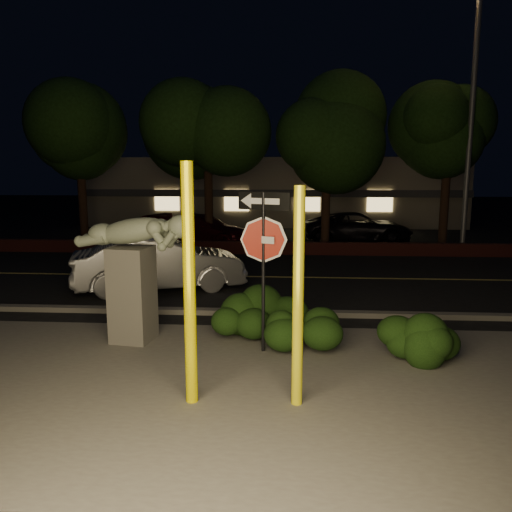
{
  "coord_description": "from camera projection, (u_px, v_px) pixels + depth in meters",
  "views": [
    {
      "loc": [
        0.97,
        -8.21,
        3.33
      ],
      "look_at": [
        0.31,
        1.68,
        1.6
      ],
      "focal_mm": 35.0,
      "sensor_mm": 36.0,
      "label": 1
    }
  ],
  "objects": [
    {
      "name": "hedge_center",
      "position": [
        258.0,
        312.0,
        9.92
      ],
      "size": [
        2.09,
        1.17,
        1.04
      ],
      "primitive_type": "ellipsoid",
      "rotation": [
        0.0,
        0.0,
        -0.12
      ],
      "color": "black",
      "rests_on": "ground"
    },
    {
      "name": "silver_sedan",
      "position": [
        159.0,
        263.0,
        13.81
      ],
      "size": [
        4.92,
        3.08,
        1.53
      ],
      "primitive_type": "imported",
      "rotation": [
        0.0,
        0.0,
        1.91
      ],
      "color": "#BBBCC1",
      "rests_on": "ground"
    },
    {
      "name": "tree_far_d",
      "position": [
        450.0,
        117.0,
        20.36
      ],
      "size": [
        4.4,
        4.4,
        7.42
      ],
      "color": "black",
      "rests_on": "ground"
    },
    {
      "name": "building",
      "position": [
        275.0,
        190.0,
        32.93
      ],
      "size": [
        22.0,
        10.2,
        4.0
      ],
      "color": "gray",
      "rests_on": "ground"
    },
    {
      "name": "road",
      "position": [
        257.0,
        277.0,
        15.59
      ],
      "size": [
        80.0,
        8.0,
        0.01
      ],
      "primitive_type": "cube",
      "color": "black",
      "rests_on": "ground"
    },
    {
      "name": "hedge_right",
      "position": [
        308.0,
        326.0,
        9.16
      ],
      "size": [
        1.54,
        0.93,
        0.96
      ],
      "primitive_type": "ellipsoid",
      "rotation": [
        0.0,
        0.0,
        0.1
      ],
      "color": "black",
      "rests_on": "ground"
    },
    {
      "name": "hedge_far_right",
      "position": [
        421.0,
        335.0,
        8.63
      ],
      "size": [
        1.45,
        0.92,
        1.0
      ],
      "primitive_type": "ellipsoid",
      "rotation": [
        0.0,
        0.0,
        0.02
      ],
      "color": "black",
      "rests_on": "ground"
    },
    {
      "name": "patio",
      "position": [
        224.0,
        386.0,
        7.72
      ],
      "size": [
        14.0,
        6.0,
        0.02
      ],
      "primitive_type": "cube",
      "color": "#4C4944",
      "rests_on": "ground"
    },
    {
      "name": "ground",
      "position": [
        262.0,
        260.0,
        18.54
      ],
      "size": [
        90.0,
        90.0,
        0.0
      ],
      "primitive_type": "plane",
      "color": "black",
      "rests_on": "ground"
    },
    {
      "name": "streetlight",
      "position": [
        467.0,
        91.0,
        19.0
      ],
      "size": [
        1.58,
        0.46,
        10.52
      ],
      "rotation": [
        0.0,
        0.0,
        -0.07
      ],
      "color": "#535358",
      "rests_on": "ground"
    },
    {
      "name": "curb",
      "position": [
        246.0,
        312.0,
        11.55
      ],
      "size": [
        80.0,
        0.25,
        0.12
      ],
      "primitive_type": "cube",
      "color": "#4C4944",
      "rests_on": "ground"
    },
    {
      "name": "parking_lot",
      "position": [
        270.0,
        235.0,
        25.42
      ],
      "size": [
        40.0,
        12.0,
        0.01
      ],
      "primitive_type": "cube",
      "color": "black",
      "rests_on": "ground"
    },
    {
      "name": "parked_car_dark",
      "position": [
        358.0,
        227.0,
        23.09
      ],
      "size": [
        4.98,
        2.44,
        1.36
      ],
      "primitive_type": "imported",
      "rotation": [
        0.0,
        0.0,
        1.53
      ],
      "color": "black",
      "rests_on": "ground"
    },
    {
      "name": "parked_car_red",
      "position": [
        164.0,
        227.0,
        23.4
      ],
      "size": [
        4.14,
        2.52,
        1.32
      ],
      "primitive_type": "imported",
      "rotation": [
        0.0,
        0.0,
        1.31
      ],
      "color": "#650A0C",
      "rests_on": "ground"
    },
    {
      "name": "yellow_pole_left",
      "position": [
        189.0,
        287.0,
        6.93
      ],
      "size": [
        0.17,
        0.17,
        3.44
      ],
      "primitive_type": "cylinder",
      "color": "#F0E000",
      "rests_on": "ground"
    },
    {
      "name": "signpost",
      "position": [
        263.0,
        240.0,
        8.85
      ],
      "size": [
        0.93,
        0.4,
        2.93
      ],
      "rotation": [
        0.0,
        0.0,
        -0.39
      ],
      "color": "black",
      "rests_on": "ground"
    },
    {
      "name": "yellow_pole_right",
      "position": [
        298.0,
        299.0,
        6.88
      ],
      "size": [
        0.16,
        0.16,
        3.12
      ],
      "primitive_type": "cylinder",
      "color": "yellow",
      "rests_on": "ground"
    },
    {
      "name": "brick_wall",
      "position": [
        264.0,
        248.0,
        19.77
      ],
      "size": [
        40.0,
        0.35,
        0.5
      ],
      "primitive_type": "cube",
      "color": "#4E1B19",
      "rests_on": "ground"
    },
    {
      "name": "tree_far_c",
      "position": [
        328.0,
        111.0,
        20.16
      ],
      "size": [
        4.8,
        4.8,
        7.84
      ],
      "color": "black",
      "rests_on": "ground"
    },
    {
      "name": "sculpture",
      "position": [
        133.0,
        264.0,
        9.54
      ],
      "size": [
        2.35,
        0.95,
        2.5
      ],
      "rotation": [
        0.0,
        0.0,
        -0.15
      ],
      "color": "#4C4944",
      "rests_on": "ground"
    },
    {
      "name": "tree_far_b",
      "position": [
        207.0,
        103.0,
        20.81
      ],
      "size": [
        5.2,
        5.2,
        8.41
      ],
      "color": "black",
      "rests_on": "ground"
    },
    {
      "name": "tree_far_a",
      "position": [
        78.0,
        121.0,
        21.09
      ],
      "size": [
        4.6,
        4.6,
        7.43
      ],
      "color": "black",
      "rests_on": "ground"
    },
    {
      "name": "parked_car_darkred",
      "position": [
        202.0,
        229.0,
        22.31
      ],
      "size": [
        5.01,
        3.24,
        1.35
      ],
      "primitive_type": "imported",
      "rotation": [
        0.0,
        0.0,
        1.26
      ],
      "color": "#3D0910",
      "rests_on": "ground"
    },
    {
      "name": "lane_marking",
      "position": [
        257.0,
        277.0,
        15.59
      ],
      "size": [
        80.0,
        0.12,
        0.0
      ],
      "primitive_type": "cube",
      "color": "tan",
      "rests_on": "road"
    }
  ]
}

